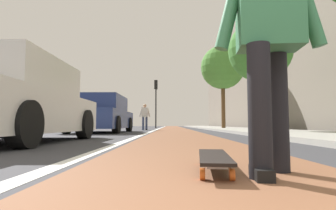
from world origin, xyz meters
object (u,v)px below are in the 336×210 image
object	(u,v)px
skater_person	(268,31)
street_tree_mid	(260,51)
pedestrian_distant	(145,115)
street_tree_far	(223,68)
traffic_light	(156,95)
parked_car_mid	(102,115)
parked_car_near	(14,103)
skateboard	(214,158)

from	to	relation	value
skater_person	street_tree_mid	xyz separation A→B (m)	(8.33, -2.76, 2.18)
skater_person	pedestrian_distant	xyz separation A→B (m)	(13.69, 2.12, -0.08)
street_tree_mid	pedestrian_distant	distance (m)	7.59
street_tree_far	traffic_light	bearing A→B (deg)	37.55
parked_car_mid	pedestrian_distant	distance (m)	4.72
skater_person	parked_car_near	world-z (taller)	skater_person
parked_car_mid	street_tree_far	world-z (taller)	street_tree_far
pedestrian_distant	traffic_light	bearing A→B (deg)	-1.40
traffic_light	street_tree_far	size ratio (longest dim) A/B	0.77
parked_car_mid	street_tree_mid	bearing A→B (deg)	-97.58
skateboard	pedestrian_distant	world-z (taller)	pedestrian_distant
skater_person	parked_car_near	distance (m)	4.62
street_tree_mid	street_tree_far	size ratio (longest dim) A/B	0.79
parked_car_mid	street_tree_far	bearing A→B (deg)	-43.91
street_tree_far	skateboard	bearing A→B (deg)	168.65
street_tree_mid	parked_car_near	bearing A→B (deg)	130.33
parked_car_mid	street_tree_far	size ratio (longest dim) A/B	0.81
parked_car_near	parked_car_mid	bearing A→B (deg)	-0.08
skateboard	traffic_light	distance (m)	21.80
parked_car_near	parked_car_mid	world-z (taller)	parked_car_near
parked_car_near	street_tree_far	xyz separation A→B (m)	(12.55, -6.22, 3.31)
parked_car_near	street_tree_mid	world-z (taller)	street_tree_mid
skater_person	traffic_light	distance (m)	21.88
skateboard	traffic_light	size ratio (longest dim) A/B	0.20
street_tree_far	pedestrian_distant	bearing A→B (deg)	111.50
pedestrian_distant	skateboard	bearing A→B (deg)	-172.52
skateboard	traffic_light	xyz separation A→B (m)	(21.55, 1.58, 2.82)
parked_car_near	street_tree_far	bearing A→B (deg)	-26.35
traffic_light	street_tree_far	distance (m)	7.77
skater_person	parked_car_mid	distance (m)	9.79
street_tree_mid	street_tree_far	xyz separation A→B (m)	(7.27, 0.00, 0.90)
traffic_light	street_tree_mid	distance (m)	14.17
traffic_light	street_tree_mid	size ratio (longest dim) A/B	0.97
pedestrian_distant	skater_person	bearing A→B (deg)	-171.19
skateboard	street_tree_far	world-z (taller)	street_tree_far
skater_person	street_tree_far	xyz separation A→B (m)	(15.61, -2.76, 3.08)
traffic_light	pedestrian_distant	xyz separation A→B (m)	(-8.02, 0.20, -2.05)
street_tree_mid	traffic_light	bearing A→B (deg)	19.31
pedestrian_distant	street_tree_mid	bearing A→B (deg)	-137.63
parked_car_mid	street_tree_mid	world-z (taller)	street_tree_mid
parked_car_near	street_tree_far	world-z (taller)	street_tree_far
parked_car_mid	pedestrian_distant	world-z (taller)	pedestrian_distant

